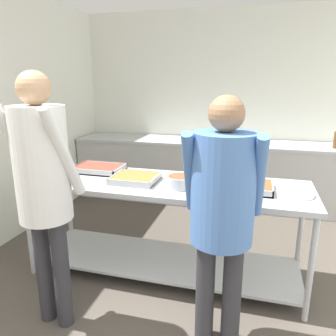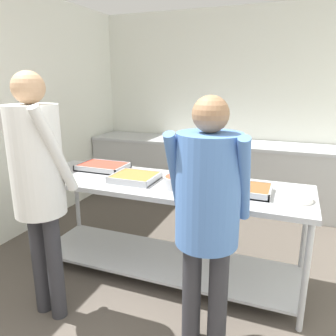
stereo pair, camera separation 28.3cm
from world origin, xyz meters
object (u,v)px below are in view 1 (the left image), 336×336
(guest_serving_right, at_px, (222,201))
(plate_stack, at_px, (296,193))
(serving_tray_roast, at_px, (241,186))
(guest_serving_left, at_px, (43,177))
(serving_tray_greens, at_px, (135,179))
(sauce_pan, at_px, (181,181))
(serving_tray_vegetables, at_px, (98,169))
(broccoli_bowl, at_px, (51,171))

(guest_serving_right, bearing_deg, plate_stack, 51.83)
(serving_tray_roast, xyz_separation_m, guest_serving_left, (-1.22, -0.79, 0.21))
(serving_tray_greens, bearing_deg, guest_serving_left, -114.22)
(sauce_pan, height_order, serving_tray_roast, sauce_pan)
(serving_tray_vegetables, distance_m, serving_tray_roast, 1.34)
(plate_stack, bearing_deg, serving_tray_vegetables, 172.98)
(guest_serving_right, bearing_deg, serving_tray_vegetables, 146.35)
(serving_tray_vegetables, relative_size, guest_serving_left, 0.26)
(serving_tray_greens, height_order, guest_serving_right, guest_serving_right)
(plate_stack, bearing_deg, serving_tray_greens, 179.77)
(sauce_pan, distance_m, serving_tray_roast, 0.47)
(serving_tray_roast, distance_m, guest_serving_left, 1.47)
(broccoli_bowl, bearing_deg, serving_tray_greens, 0.48)
(serving_tray_greens, height_order, guest_serving_left, guest_serving_left)
(serving_tray_vegetables, distance_m, serving_tray_greens, 0.50)
(serving_tray_roast, distance_m, guest_serving_right, 0.67)
(broccoli_bowl, relative_size, serving_tray_roast, 0.41)
(serving_tray_roast, relative_size, plate_stack, 1.91)
(broccoli_bowl, bearing_deg, serving_tray_vegetables, 30.77)
(broccoli_bowl, distance_m, serving_tray_greens, 0.81)
(plate_stack, bearing_deg, guest_serving_right, -128.17)
(sauce_pan, distance_m, guest_serving_left, 1.05)
(serving_tray_greens, xyz_separation_m, guest_serving_right, (0.80, -0.63, 0.11))
(broccoli_bowl, height_order, serving_tray_greens, broccoli_bowl)
(broccoli_bowl, relative_size, guest_serving_right, 0.12)
(broccoli_bowl, xyz_separation_m, serving_tray_roast, (1.70, 0.03, -0.01))
(guest_serving_left, bearing_deg, serving_tray_roast, 32.76)
(broccoli_bowl, bearing_deg, plate_stack, 0.04)
(broccoli_bowl, bearing_deg, guest_serving_left, -57.83)
(serving_tray_vegetables, height_order, guest_serving_left, guest_serving_left)
(serving_tray_roast, bearing_deg, sauce_pan, -171.09)
(serving_tray_vegetables, relative_size, serving_tray_greens, 1.21)
(serving_tray_roast, distance_m, plate_stack, 0.41)
(broccoli_bowl, bearing_deg, sauce_pan, -1.83)
(serving_tray_greens, bearing_deg, plate_stack, -0.23)
(sauce_pan, bearing_deg, guest_serving_left, -136.61)
(sauce_pan, relative_size, guest_serving_right, 0.23)
(serving_tray_greens, relative_size, guest_serving_left, 0.21)
(sauce_pan, bearing_deg, serving_tray_vegetables, 163.52)
(sauce_pan, bearing_deg, serving_tray_roast, 8.91)
(broccoli_bowl, relative_size, plate_stack, 0.78)
(serving_tray_greens, bearing_deg, serving_tray_roast, 1.77)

